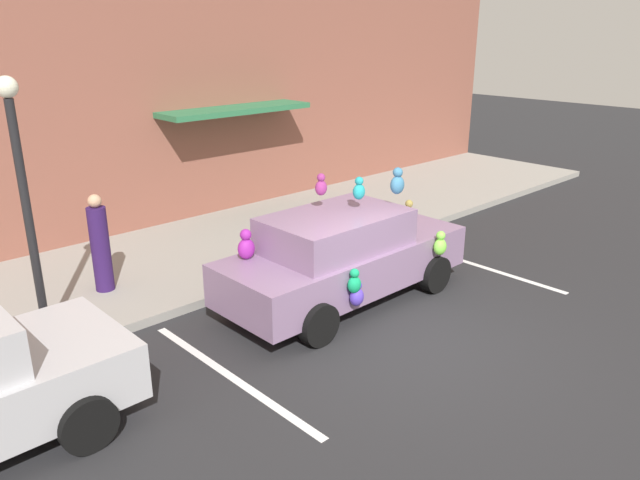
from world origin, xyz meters
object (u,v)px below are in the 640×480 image
(teddy_bear_on_sidewalk, at_px, (350,220))
(street_lamp_post, at_px, (22,183))
(plush_covered_car, at_px, (343,255))
(pedestrian_near_shopfront, at_px, (100,246))

(teddy_bear_on_sidewalk, relative_size, street_lamp_post, 0.21)
(street_lamp_post, bearing_deg, teddy_bear_on_sidewalk, 0.52)
(plush_covered_car, relative_size, teddy_bear_on_sidewalk, 5.75)
(plush_covered_car, xyz_separation_m, teddy_bear_on_sidewalk, (2.12, 1.91, -0.30))
(street_lamp_post, height_order, pedestrian_near_shopfront, street_lamp_post)
(teddy_bear_on_sidewalk, xyz_separation_m, pedestrian_near_shopfront, (-4.95, 0.90, 0.42))
(plush_covered_car, height_order, teddy_bear_on_sidewalk, plush_covered_car)
(plush_covered_car, bearing_deg, pedestrian_near_shopfront, 135.26)
(street_lamp_post, distance_m, pedestrian_near_shopfront, 2.18)
(street_lamp_post, bearing_deg, plush_covered_car, -24.04)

